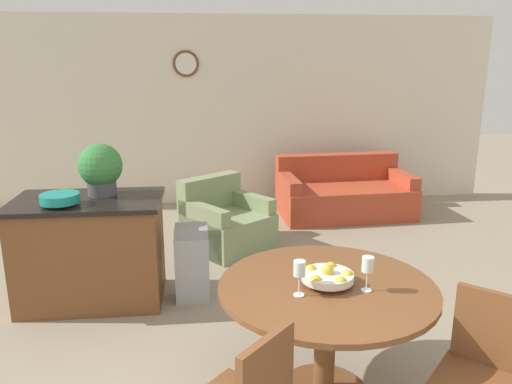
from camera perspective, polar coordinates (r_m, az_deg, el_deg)
wall_back at (r=7.37m, az=-4.01°, el=9.17°), size 8.00×0.09×2.70m
dining_table at (r=3.16m, az=8.03°, el=-13.28°), size 1.32×1.32×0.77m
dining_chair_near_right at (r=3.00m, az=24.46°, el=-17.94°), size 0.59×0.59×0.90m
fruit_bowl at (r=3.05m, az=8.22°, el=-9.50°), size 0.31×0.31×0.13m
wine_glass_left at (r=2.86m, az=4.99°, el=-8.87°), size 0.07×0.07×0.21m
wine_glass_right at (r=2.98m, az=12.65°, el=-8.23°), size 0.07×0.07×0.21m
kitchen_island at (r=4.60m, az=-18.31°, el=-6.34°), size 1.25×0.77×0.93m
teal_bowl at (r=4.33m, az=-21.50°, el=-0.69°), size 0.31×0.31×0.10m
potted_plant at (r=4.51m, az=-17.35°, el=2.63°), size 0.38×0.38×0.45m
trash_bin at (r=4.47m, az=-7.29°, el=-8.10°), size 0.29×0.26×0.68m
couch at (r=6.99m, az=9.97°, el=-0.30°), size 1.81×1.09×0.78m
armchair at (r=5.68m, az=-3.51°, el=-3.66°), size 1.14×1.14×0.78m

